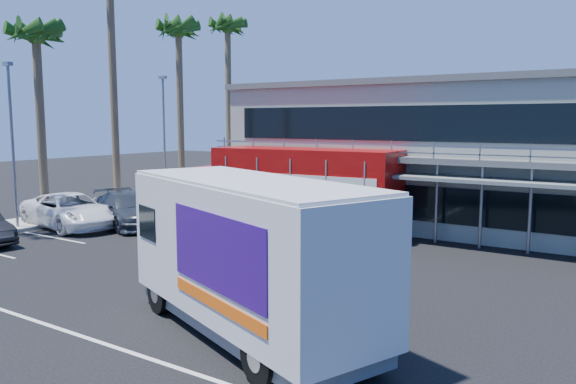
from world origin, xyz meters
The scene contains 13 objects.
ground centered at (0.00, 0.00, 0.00)m, with size 120.00×120.00×0.00m, color black.
building centered at (3.00, 14.94, 3.66)m, with size 22.40×12.00×7.30m.
curb_strip centered at (-15.00, 6.00, 0.08)m, with size 3.00×32.00×0.16m, color #A5A399.
palm_c centered at (-14.90, 3.00, 9.21)m, with size 2.80×2.80×10.75m.
palm_e centered at (-14.70, 13.00, 10.57)m, with size 2.80×2.80×12.25m.
palm_f centered at (-15.10, 18.50, 11.47)m, with size 2.80×2.80×13.25m.
light_pole_near centered at (-14.20, 1.00, 4.50)m, with size 0.50×0.25×8.09m.
light_pole_far centered at (-14.20, 11.00, 4.50)m, with size 0.50×0.25×8.09m.
red_truck centered at (-3.02, 8.46, 2.20)m, with size 12.00×3.42×4.00m.
white_van centered at (3.65, -3.62, 2.08)m, with size 8.47×5.52×3.92m.
parked_car_c centered at (-12.50, 2.79, 0.85)m, with size 2.84×6.15×1.71m, color white.
parked_car_d centered at (-10.40, 4.69, 0.85)m, with size 2.39×5.87×1.70m, color #2B3039.
parked_car_e centered at (-9.50, 7.20, 0.69)m, with size 1.62×4.03×1.37m, color slate.
Camera 1 is at (11.86, -14.33, 5.32)m, focal length 35.00 mm.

